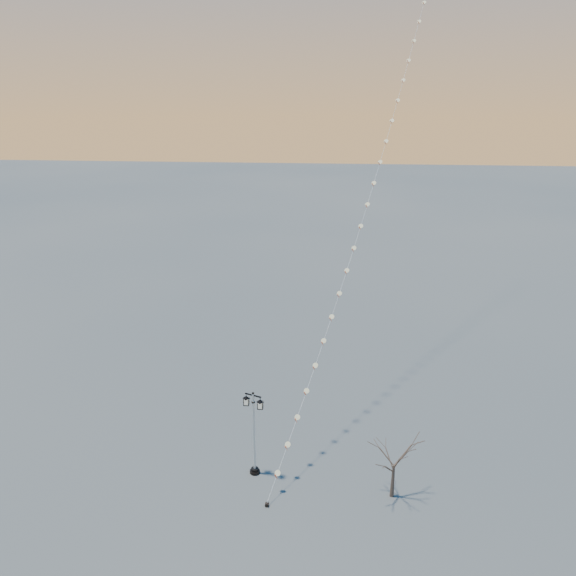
# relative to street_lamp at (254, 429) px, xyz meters

# --- Properties ---
(ground) EXTENTS (300.00, 300.00, 0.00)m
(ground) POSITION_rel_street_lamp_xyz_m (0.57, -3.20, -3.11)
(ground) COLOR #4A4D4B
(ground) RESTS_ON ground
(street_lamp) EXTENTS (1.36, 0.83, 5.62)m
(street_lamp) POSITION_rel_street_lamp_xyz_m (0.00, 0.00, 0.00)
(street_lamp) COLOR black
(street_lamp) RESTS_ON ground
(bare_tree) EXTENTS (2.35, 2.35, 3.89)m
(bare_tree) POSITION_rel_street_lamp_xyz_m (8.21, -1.41, -0.41)
(bare_tree) COLOR #49372A
(bare_tree) RESTS_ON ground
(kite_train) EXTENTS (15.77, 43.45, 46.29)m
(kite_train) POSITION_rel_street_lamp_xyz_m (8.69, 18.53, 19.96)
(kite_train) COLOR black
(kite_train) RESTS_ON ground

